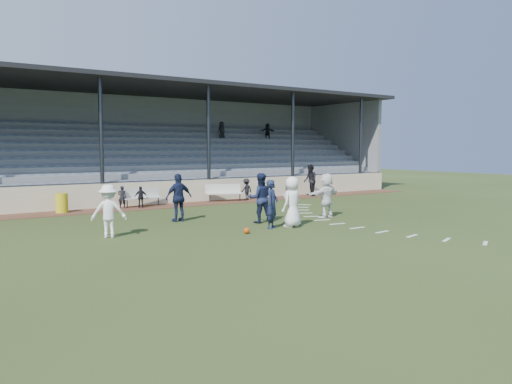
# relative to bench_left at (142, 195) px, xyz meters

# --- Properties ---
(ground) EXTENTS (90.00, 90.00, 0.00)m
(ground) POSITION_rel_bench_left_xyz_m (1.25, -10.91, -0.58)
(ground) COLOR #2D3D19
(ground) RESTS_ON ground
(cinder_track) EXTENTS (34.00, 2.00, 0.02)m
(cinder_track) POSITION_rel_bench_left_xyz_m (1.25, -0.41, -0.57)
(cinder_track) COLOR #4F2D1F
(cinder_track) RESTS_ON ground
(retaining_wall) EXTENTS (34.00, 0.18, 1.20)m
(retaining_wall) POSITION_rel_bench_left_xyz_m (1.25, 0.64, 0.02)
(retaining_wall) COLOR beige
(retaining_wall) RESTS_ON ground
(bench_left) EXTENTS (2.03, 0.61, 0.95)m
(bench_left) POSITION_rel_bench_left_xyz_m (0.00, 0.00, 0.00)
(bench_left) COLOR silver
(bench_left) RESTS_ON cinder_track
(bench_right) EXTENTS (2.02, 1.08, 0.95)m
(bench_right) POSITION_rel_bench_left_xyz_m (4.70, -0.14, 0.00)
(bench_right) COLOR silver
(bench_right) RESTS_ON cinder_track
(trash_bin) EXTENTS (0.55, 0.55, 0.88)m
(trash_bin) POSITION_rel_bench_left_xyz_m (-3.94, -0.26, -0.12)
(trash_bin) COLOR gold
(trash_bin) RESTS_ON cinder_track
(football) EXTENTS (0.21, 0.21, 0.21)m
(football) POSITION_rel_bench_left_xyz_m (0.01, -9.64, -0.48)
(football) COLOR #C4400B
(football) RESTS_ON ground
(player_white_lead) EXTENTS (1.06, 0.84, 1.89)m
(player_white_lead) POSITION_rel_bench_left_xyz_m (2.23, -9.37, 0.36)
(player_white_lead) COLOR white
(player_white_lead) RESTS_ON ground
(player_navy_lead) EXTENTS (0.78, 0.72, 1.79)m
(player_navy_lead) POSITION_rel_bench_left_xyz_m (1.44, -9.18, 0.31)
(player_navy_lead) COLOR #151D3B
(player_navy_lead) RESTS_ON ground
(player_navy_mid) EXTENTS (1.16, 1.04, 1.97)m
(player_navy_mid) POSITION_rel_bench_left_xyz_m (1.85, -7.82, 0.40)
(player_navy_mid) COLOR #151D3B
(player_navy_mid) RESTS_ON ground
(player_white_wing) EXTENTS (1.29, 1.01, 1.76)m
(player_white_wing) POSITION_rel_bench_left_xyz_m (-4.15, -7.69, 0.30)
(player_white_wing) COLOR white
(player_white_wing) RESTS_ON ground
(player_navy_wing) EXTENTS (1.15, 0.52, 1.94)m
(player_navy_wing) POSITION_rel_bench_left_xyz_m (-0.66, -5.69, 0.39)
(player_navy_wing) COLOR #151D3B
(player_navy_wing) RESTS_ON ground
(player_white_back) EXTENTS (1.82, 0.81, 1.90)m
(player_white_back) POSITION_rel_bench_left_xyz_m (5.06, -8.13, 0.36)
(player_white_back) COLOR white
(player_white_back) RESTS_ON ground
(official) EXTENTS (1.05, 1.16, 1.95)m
(official) POSITION_rel_bench_left_xyz_m (10.70, -0.44, 0.41)
(official) COLOR black
(official) RESTS_ON cinder_track
(sub_left_near) EXTENTS (0.47, 0.39, 1.10)m
(sub_left_near) POSITION_rel_bench_left_xyz_m (-1.09, -0.18, -0.01)
(sub_left_near) COLOR black
(sub_left_near) RESTS_ON cinder_track
(sub_left_far) EXTENTS (0.68, 0.44, 1.07)m
(sub_left_far) POSITION_rel_bench_left_xyz_m (-0.27, -0.54, -0.03)
(sub_left_far) COLOR black
(sub_left_far) RESTS_ON cinder_track
(sub_right) EXTENTS (0.86, 0.60, 1.22)m
(sub_right) POSITION_rel_bench_left_xyz_m (6.15, -0.22, 0.04)
(sub_right) COLOR black
(sub_right) RESTS_ON cinder_track
(grandstand) EXTENTS (34.60, 9.00, 6.61)m
(grandstand) POSITION_rel_bench_left_xyz_m (1.25, 5.35, 1.62)
(grandstand) COLOR gray
(grandstand) RESTS_ON ground
(penalty_arc) EXTENTS (3.89, 14.63, 0.01)m
(penalty_arc) POSITION_rel_bench_left_xyz_m (5.37, -10.91, -0.58)
(penalty_arc) COLOR silver
(penalty_arc) RESTS_ON ground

